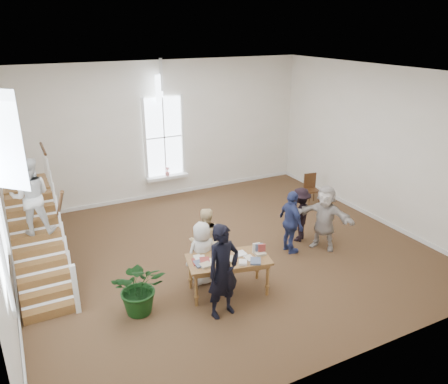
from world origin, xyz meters
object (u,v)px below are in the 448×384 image
library_table (228,262)px  side_chair (311,187)px  woman_cluster_b (300,215)px  woman_cluster_a (291,222)px  elderly_woman (202,253)px  floor_plant (140,287)px  woman_cluster_c (325,217)px  police_officer (223,271)px  person_yellow (205,240)px

library_table → side_chair: side_chair is taller
woman_cluster_b → woman_cluster_a: bearing=4.1°
elderly_woman → woman_cluster_b: woman_cluster_b is taller
elderly_woman → floor_plant: size_ratio=1.26×
library_table → woman_cluster_c: size_ratio=1.10×
woman_cluster_c → side_chair: 3.14m
floor_plant → side_chair: bearing=25.5°
library_table → police_officer: bearing=-112.6°
library_table → police_officer: (-0.45, -0.64, 0.25)m
elderly_woman → woman_cluster_a: 2.62m
police_officer → woman_cluster_a: police_officer is taller
library_table → floor_plant: floor_plant is taller
library_table → woman_cluster_a: (2.26, 0.90, 0.09)m
police_officer → side_chair: bearing=27.9°
woman_cluster_c → elderly_woman: bearing=-122.7°
side_chair → elderly_woman: bearing=-142.3°
person_yellow → floor_plant: person_yellow is taller
library_table → person_yellow: (-0.05, 1.11, 0.04)m
floor_plant → library_table: bearing=-4.8°
person_yellow → woman_cluster_b: size_ratio=1.05×
elderly_woman → library_table: bearing=117.5°
woman_cluster_a → floor_plant: size_ratio=1.41×
woman_cluster_c → floor_plant: (-5.08, -0.54, -0.28)m
library_table → police_officer: police_officer is taller
woman_cluster_a → woman_cluster_b: (0.60, 0.45, -0.08)m
police_officer → woman_cluster_c: bearing=10.9°
woman_cluster_b → side_chair: (1.93, 2.01, -0.20)m
library_table → woman_cluster_a: size_ratio=1.15×
floor_plant → person_yellow: bearing=26.7°
person_yellow → side_chair: person_yellow is taller
library_table → floor_plant: size_ratio=1.62×
person_yellow → side_chair: size_ratio=1.59×
woman_cluster_a → elderly_woman: bearing=99.2°
person_yellow → floor_plant: 2.11m
elderly_woman → person_yellow: 0.58m
person_yellow → woman_cluster_c: bearing=176.4°
elderly_woman → floor_plant: (-1.57, -0.44, -0.15)m
elderly_woman → woman_cluster_a: size_ratio=0.89×
woman_cluster_a → woman_cluster_c: size_ratio=0.96×
woman_cluster_b → side_chair: 2.80m
elderly_woman → floor_plant: elderly_woman is taller
police_officer → woman_cluster_a: bearing=20.2°
police_officer → elderly_woman: size_ratio=1.33×
police_officer → woman_cluster_b: police_officer is taller
woman_cluster_b → woman_cluster_c: (0.30, -0.65, 0.12)m
library_table → person_yellow: 1.11m
library_table → elderly_woman: bearing=131.9°
woman_cluster_c → side_chair: bearing=114.4°
woman_cluster_c → police_officer: bearing=-103.8°
person_yellow → library_table: bearing=96.0°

